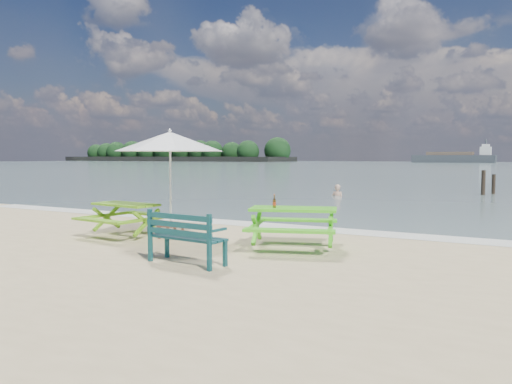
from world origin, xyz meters
The scene contains 11 objects.
sea centered at (0.00, 85.00, 0.00)m, with size 300.00×300.00×0.00m, color slate.
foam_strip centered at (0.00, 4.60, 0.01)m, with size 22.00×0.90×0.01m, color silver.
island_headland centered at (-110.00, 140.00, 3.26)m, with size 90.00×22.00×7.60m.
picnic_table_left centered at (-2.07, 1.54, 0.36)m, with size 1.75×1.90×0.75m.
picnic_table_right centered at (1.88, 2.02, 0.39)m, with size 2.19×2.30×0.80m.
park_bench centered at (0.92, -0.16, 0.27)m, with size 1.45×0.61×0.87m.
side_table centered at (-1.01, 1.83, 0.16)m, with size 0.56×0.56×0.31m.
patio_umbrella centered at (-1.01, 1.83, 2.13)m, with size 2.78×2.78×2.35m.
beer_bottle centered at (1.55, 1.84, 0.89)m, with size 0.07×0.07×0.26m.
swimmer centered at (-1.79, 14.86, -0.28)m, with size 0.61×0.42×1.62m.
mooring_pilings centered at (4.16, 18.86, 0.44)m, with size 0.58×0.78×1.36m.
Camera 1 is at (5.94, -6.86, 1.81)m, focal length 35.00 mm.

